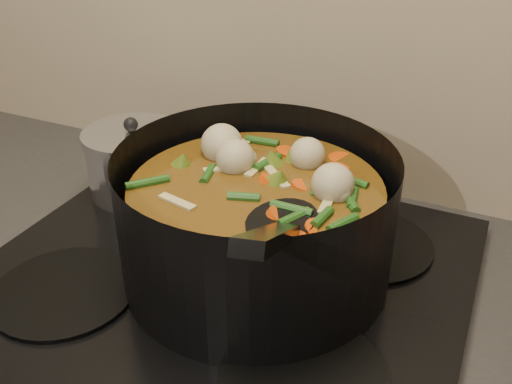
% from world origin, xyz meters
% --- Properties ---
extents(stovetop, '(0.62, 0.54, 0.03)m').
position_xyz_m(stovetop, '(0.00, 1.93, 0.92)').
color(stovetop, black).
rests_on(stovetop, counter).
extents(stockpot, '(0.35, 0.45, 0.25)m').
position_xyz_m(stockpot, '(0.04, 1.94, 1.01)').
color(stockpot, black).
rests_on(stockpot, stovetop).
extents(saucepan, '(0.16, 0.16, 0.13)m').
position_xyz_m(saucepan, '(-0.23, 2.06, 0.98)').
color(saucepan, silver).
rests_on(saucepan, stovetop).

